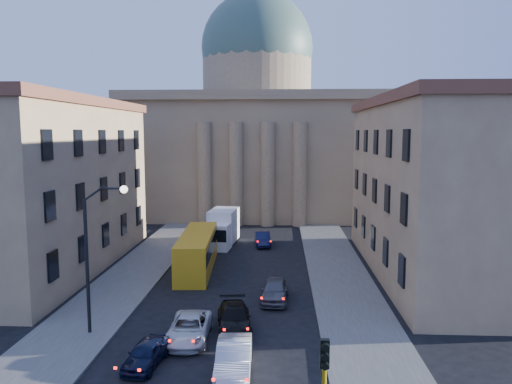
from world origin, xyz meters
TOP-DOWN VIEW (x-y plane):
  - sidewalk_left at (-8.50, 18.00)m, footprint 5.00×60.00m
  - sidewalk_right at (8.50, 18.00)m, footprint 5.00×60.00m
  - church at (0.00, 55.47)m, footprint 68.02×28.76m
  - building_left at (-17.00, 22.00)m, footprint 11.60×26.60m
  - building_right at (17.00, 22.00)m, footprint 11.60×26.60m
  - traffic_light at (5.30, -2.00)m, footprint 0.34×0.29m
  - street_lamp at (-6.97, 8.00)m, footprint 2.62×0.44m
  - car_left_near at (-3.14, 4.31)m, footprint 1.96×3.93m
  - car_right_near at (1.40, 3.68)m, footprint 1.84×4.85m
  - car_left_mid at (-1.54, 7.56)m, footprint 2.35×4.95m
  - car_right_mid at (0.89, 9.23)m, footprint 2.62×5.07m
  - car_right_far at (3.28, 14.45)m, footprint 2.03×4.59m
  - car_right_distant at (1.77, 31.50)m, footprint 1.94×4.43m
  - city_bus at (-3.50, 22.10)m, footprint 3.18×11.37m
  - box_truck at (-2.52, 31.67)m, footprint 3.22×6.82m

SIDE VIEW (x-z plane):
  - sidewalk_left at x=-8.50m, z-range 0.00..0.15m
  - sidewalk_right at x=8.50m, z-range 0.00..0.15m
  - car_left_near at x=-3.14m, z-range 0.00..1.29m
  - car_left_mid at x=-1.54m, z-range 0.00..1.36m
  - car_right_mid at x=0.89m, z-range 0.00..1.41m
  - car_right_distant at x=1.77m, z-range 0.00..1.42m
  - car_right_far at x=3.28m, z-range 0.00..1.54m
  - car_right_near at x=1.40m, z-range 0.00..1.58m
  - city_bus at x=-3.50m, z-range 0.12..3.29m
  - box_truck at x=-2.52m, z-range -0.10..3.53m
  - traffic_light at x=5.30m, z-range 0.44..4.74m
  - street_lamp at x=-6.97m, z-range 0.87..9.70m
  - building_left at x=-17.00m, z-range 0.07..14.77m
  - building_right at x=17.00m, z-range 0.07..14.77m
  - church at x=0.00m, z-range -6.42..30.18m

